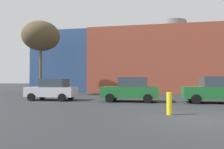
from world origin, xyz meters
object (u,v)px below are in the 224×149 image
parked_car_2 (215,90)px  bare_tree_0 (41,36)px  parked_car_0 (52,90)px  bollard_yellow_0 (169,103)px  parked_car_1 (131,90)px

parked_car_2 → bare_tree_0: (-16.35, 5.56, 5.53)m
parked_car_0 → bollard_yellow_0: size_ratio=3.81×
bollard_yellow_0 → parked_car_0: bearing=145.8°
parked_car_0 → bollard_yellow_0: parked_car_0 is taller
bare_tree_0 → bollard_yellow_0: 18.16m
parked_car_0 → bare_tree_0: 8.90m
parked_car_0 → parked_car_2: size_ratio=0.92×
parked_car_0 → parked_car_2: 12.24m
parked_car_2 → parked_car_0: bearing=-0.0°
bare_tree_0 → parked_car_0: bearing=-53.6°
parked_car_2 → bollard_yellow_0: size_ratio=4.13×
parked_car_1 → bare_tree_0: (-10.41, 5.56, 5.55)m
parked_car_0 → parked_car_1: 6.30m
parked_car_1 → parked_car_2: (5.93, 0.00, 0.02)m
parked_car_1 → parked_car_2: parked_car_2 is taller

